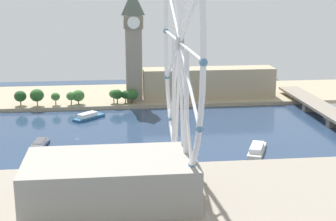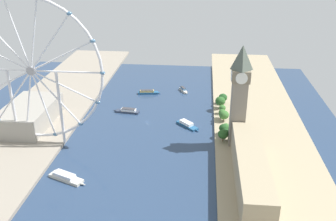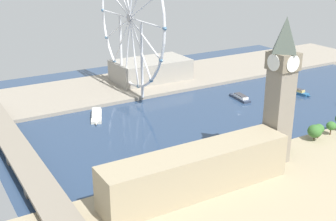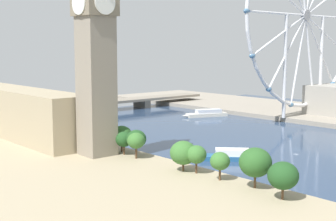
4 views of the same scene
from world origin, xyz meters
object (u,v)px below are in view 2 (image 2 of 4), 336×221
at_px(parliament_block, 251,171).
at_px(riverside_hall, 29,115).
at_px(clock_tower, 239,95).
at_px(ferris_wheel, 31,71).
at_px(tour_boat_0, 148,92).
at_px(tour_boat_3, 187,125).
at_px(tour_boat_1, 66,177).
at_px(tour_boat_4, 128,111).
at_px(tour_boat_2, 183,90).

height_order(parliament_block, riverside_hall, parliament_block).
distance_m(clock_tower, ferris_wheel, 179.46).
xyz_separation_m(tour_boat_0, tour_boat_3, (-52.44, 85.41, -0.13)).
bearing_deg(ferris_wheel, tour_boat_3, -159.08).
xyz_separation_m(tour_boat_1, tour_boat_4, (-23.49, -131.29, -0.21)).
height_order(ferris_wheel, tour_boat_0, ferris_wheel).
bearing_deg(tour_boat_0, clock_tower, -59.09).
relative_size(parliament_block, tour_boat_2, 5.50).
height_order(tour_boat_0, tour_boat_3, tour_boat_0).
bearing_deg(tour_boat_4, tour_boat_0, -97.52).
bearing_deg(tour_boat_1, ferris_wheel, 150.86).
height_order(tour_boat_0, tour_boat_4, tour_boat_0).
bearing_deg(tour_boat_0, tour_boat_4, -112.25).
height_order(ferris_wheel, tour_boat_4, ferris_wheel).
bearing_deg(tour_boat_2, tour_boat_4, -64.33).
xyz_separation_m(tour_boat_1, tour_boat_2, (-80.97, -201.00, -0.08)).
bearing_deg(clock_tower, tour_boat_0, -51.10).
bearing_deg(tour_boat_0, tour_boat_2, 8.03).
xyz_separation_m(clock_tower, tour_boat_0, (98.38, -121.92, -48.37)).
distance_m(clock_tower, parliament_block, 73.64).
relative_size(clock_tower, ferris_wheel, 0.70).
distance_m(tour_boat_1, tour_boat_3, 137.31).
xyz_separation_m(parliament_block, ferris_wheel, (183.90, -50.66, 55.34)).
bearing_deg(parliament_block, tour_boat_1, 0.89).
bearing_deg(tour_boat_2, tour_boat_0, -98.79).
relative_size(parliament_block, ferris_wheel, 0.86).
bearing_deg(ferris_wheel, tour_boat_2, -129.54).
bearing_deg(tour_boat_0, parliament_block, -68.72).
height_order(parliament_block, tour_boat_4, parliament_block).
height_order(clock_tower, tour_boat_4, clock_tower).
bearing_deg(tour_boat_0, ferris_wheel, -128.30).
bearing_deg(ferris_wheel, tour_boat_4, -129.56).
relative_size(parliament_block, tour_boat_3, 4.49).
bearing_deg(tour_boat_1, tour_boat_4, 102.72).
height_order(ferris_wheel, riverside_hall, ferris_wheel).
xyz_separation_m(tour_boat_0, tour_boat_1, (38.06, 188.67, 0.03)).
xyz_separation_m(tour_boat_0, tour_boat_4, (14.58, 57.38, -0.19)).
bearing_deg(clock_tower, parliament_block, 95.44).
relative_size(ferris_wheel, tour_boat_2, 6.40).
bearing_deg(tour_boat_0, tour_boat_1, -109.40).
xyz_separation_m(clock_tower, tour_boat_3, (45.94, -36.51, -48.50)).
xyz_separation_m(riverside_hall, tour_boat_3, (-158.15, -15.51, -11.12)).
height_order(parliament_block, tour_boat_1, parliament_block).
height_order(tour_boat_1, tour_boat_2, tour_boat_1).
distance_m(ferris_wheel, tour_boat_4, 122.91).
distance_m(riverside_hall, tour_boat_2, 187.17).
relative_size(clock_tower, tour_boat_2, 4.45).
bearing_deg(riverside_hall, tour_boat_0, -136.33).
bearing_deg(parliament_block, ferris_wheel, -15.40).
relative_size(tour_boat_0, tour_boat_3, 1.15).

